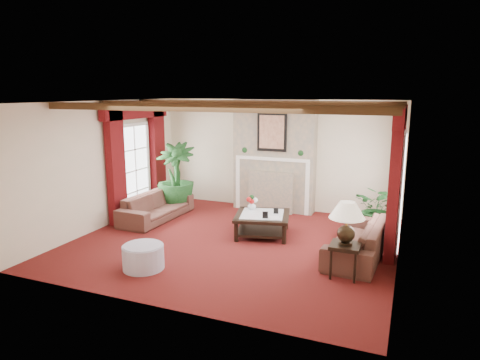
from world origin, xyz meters
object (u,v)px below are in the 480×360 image
at_px(side_table, 345,260).
at_px(ottoman, 143,257).
at_px(sofa_left, 156,202).
at_px(potted_palm, 176,191).
at_px(coffee_table, 262,225).
at_px(sofa_right, 358,233).

height_order(side_table, ottoman, side_table).
bearing_deg(side_table, sofa_left, 160.77).
bearing_deg(potted_palm, side_table, -28.63).
bearing_deg(coffee_table, ottoman, -132.12).
relative_size(sofa_left, coffee_table, 1.92).
bearing_deg(ottoman, coffee_table, 61.58).
relative_size(coffee_table, side_table, 1.98).
xyz_separation_m(potted_palm, coffee_table, (2.60, -1.02, -0.25)).
bearing_deg(potted_palm, sofa_left, -90.73).
height_order(sofa_right, ottoman, sofa_right).
bearing_deg(sofa_left, ottoman, -149.65).
height_order(sofa_right, coffee_table, sofa_right).
bearing_deg(potted_palm, coffee_table, -21.45).
xyz_separation_m(sofa_right, potted_palm, (-4.55, 1.45, 0.05)).
bearing_deg(sofa_left, potted_palm, 1.25).
xyz_separation_m(sofa_left, coffee_table, (2.62, -0.15, -0.18)).
distance_m(side_table, ottoman, 3.27).
bearing_deg(sofa_right, coffee_table, -98.71).
bearing_deg(sofa_left, side_table, -107.26).
distance_m(coffee_table, side_table, 2.34).
height_order(sofa_right, potted_palm, potted_palm).
height_order(sofa_left, ottoman, sofa_left).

